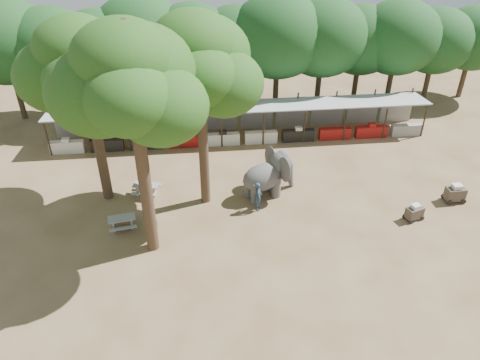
{
  "coord_description": "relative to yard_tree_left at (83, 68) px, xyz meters",
  "views": [
    {
      "loc": [
        -3.36,
        -17.39,
        16.86
      ],
      "look_at": [
        -1.0,
        5.0,
        2.0
      ],
      "focal_mm": 35.0,
      "sensor_mm": 36.0,
      "label": 1
    }
  ],
  "objects": [
    {
      "name": "cart_front",
      "position": [
        18.02,
        -4.34,
        -7.69
      ],
      "size": [
        1.23,
        1.0,
        1.03
      ],
      "rotation": [
        0.0,
        0.0,
        0.33
      ],
      "color": "#392E27",
      "rests_on": "ground"
    },
    {
      "name": "picnic_table_far",
      "position": [
        2.5,
        -0.23,
        -7.69
      ],
      "size": [
        1.82,
        1.71,
        0.78
      ],
      "rotation": [
        0.0,
        0.0,
        -0.22
      ],
      "color": "gray",
      "rests_on": "ground"
    },
    {
      "name": "vendor_stalls",
      "position": [
        9.13,
        6.65,
        -7.02
      ],
      "size": [
        28.0,
        2.99,
        2.8
      ],
      "color": "#9CA0A4",
      "rests_on": "ground"
    },
    {
      "name": "yard_tree_left",
      "position": [
        0.0,
        0.0,
        0.0
      ],
      "size": [
        7.1,
        6.9,
        11.02
      ],
      "color": "#332316",
      "rests_on": "ground"
    },
    {
      "name": "yard_tree_center",
      "position": [
        3.0,
        -5.0,
        1.01
      ],
      "size": [
        7.1,
        6.9,
        12.04
      ],
      "color": "#332316",
      "rests_on": "ground"
    },
    {
      "name": "handler",
      "position": [
        9.18,
        -2.42,
        -7.27
      ],
      "size": [
        0.49,
        0.7,
        1.87
      ],
      "primitive_type": "imported",
      "rotation": [
        0.0,
        0.0,
        1.5
      ],
      "color": "#26384C",
      "rests_on": "ground"
    },
    {
      "name": "picnic_table_near",
      "position": [
        1.35,
        -3.4,
        -7.71
      ],
      "size": [
        1.72,
        1.59,
        0.75
      ],
      "rotation": [
        0.0,
        0.0,
        0.17
      ],
      "color": "gray",
      "rests_on": "ground"
    },
    {
      "name": "ground",
      "position": [
        9.13,
        -7.19,
        -8.2
      ],
      "size": [
        100.0,
        100.0,
        0.0
      ],
      "primitive_type": "plane",
      "color": "brown",
      "rests_on": "ground"
    },
    {
      "name": "cart_back",
      "position": [
        21.2,
        -2.87,
        -7.61
      ],
      "size": [
        1.25,
        0.84,
        1.2
      ],
      "rotation": [
        0.0,
        0.0,
        0.03
      ],
      "color": "#392E27",
      "rests_on": "ground"
    },
    {
      "name": "backdrop_trees",
      "position": [
        9.13,
        11.81,
        -2.69
      ],
      "size": [
        46.46,
        5.95,
        8.33
      ],
      "color": "#332316",
      "rests_on": "ground"
    },
    {
      "name": "yard_tree_back",
      "position": [
        6.0,
        -1.0,
        0.34
      ],
      "size": [
        7.1,
        6.9,
        11.36
      ],
      "color": "#332316",
      "rests_on": "ground"
    },
    {
      "name": "elephant",
      "position": [
        10.05,
        -0.91,
        -6.78
      ],
      "size": [
        3.82,
        2.98,
        2.85
      ],
      "rotation": [
        0.0,
        0.0,
        0.4
      ],
      "color": "#444141",
      "rests_on": "ground"
    }
  ]
}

